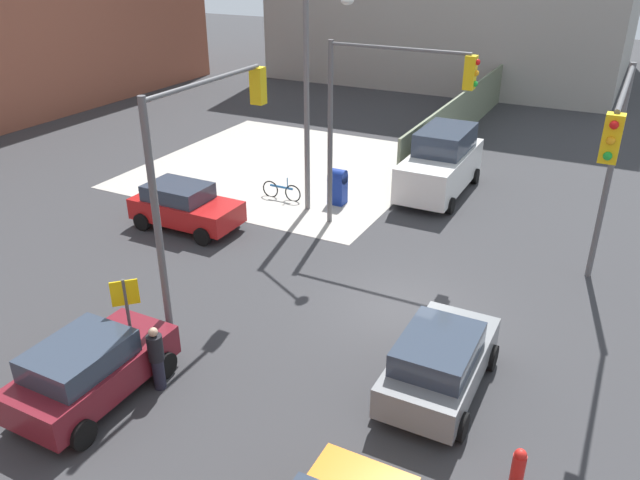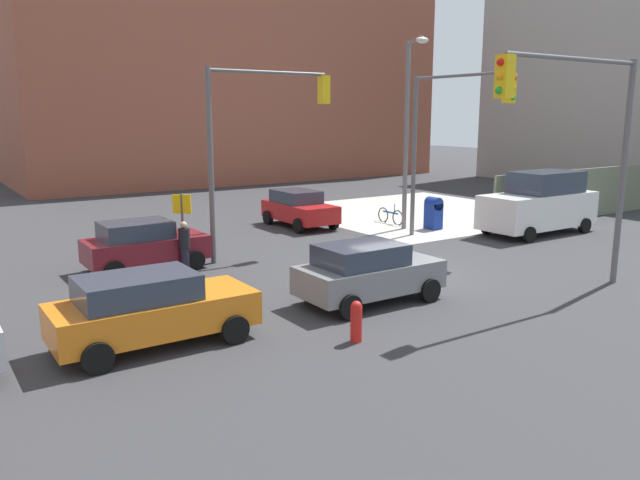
# 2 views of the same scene
# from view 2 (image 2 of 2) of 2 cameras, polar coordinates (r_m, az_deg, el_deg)

# --- Properties ---
(ground_plane) EXTENTS (120.00, 120.00, 0.00)m
(ground_plane) POSITION_cam_2_polar(r_m,az_deg,el_deg) (20.25, 7.45, -2.90)
(ground_plane) COLOR #333335
(sidewalk_corner) EXTENTS (12.00, 12.00, 0.01)m
(sidewalk_corner) POSITION_cam_2_polar(r_m,az_deg,el_deg) (32.72, 8.96, 2.54)
(sidewalk_corner) COLOR #ADA89E
(sidewalk_corner) RESTS_ON ground
(construction_fence) EXTENTS (21.50, 0.12, 2.40)m
(construction_fence) POSITION_cam_2_polar(r_m,az_deg,el_deg) (36.65, 26.69, 4.29)
(construction_fence) COLOR slate
(construction_fence) RESTS_ON ground
(building_warehouse_north) EXTENTS (32.00, 18.00, 14.70)m
(building_warehouse_north) POSITION_cam_2_polar(r_m,az_deg,el_deg) (53.50, -9.77, 13.80)
(building_warehouse_north) COLOR #93513D
(building_warehouse_north) RESTS_ON ground
(smokestack) EXTENTS (1.80, 1.80, 14.94)m
(smokestack) POSITION_cam_2_polar(r_m,az_deg,el_deg) (59.96, 8.14, 13.69)
(smokestack) COLOR brown
(smokestack) RESTS_ON ground
(traffic_signal_nw_corner) EXTENTS (4.89, 0.36, 6.50)m
(traffic_signal_nw_corner) POSITION_cam_2_polar(r_m,az_deg,el_deg) (21.82, -5.59, 10.37)
(traffic_signal_nw_corner) COLOR #59595B
(traffic_signal_nw_corner) RESTS_ON ground
(traffic_signal_se_corner) EXTENTS (5.76, 0.36, 6.50)m
(traffic_signal_se_corner) POSITION_cam_2_polar(r_m,az_deg,el_deg) (18.39, 22.80, 9.53)
(traffic_signal_se_corner) COLOR #59595B
(traffic_signal_se_corner) RESTS_ON ground
(traffic_signal_ne_corner) EXTENTS (0.36, 5.03, 6.50)m
(traffic_signal_ne_corner) POSITION_cam_2_polar(r_m,az_deg,el_deg) (24.62, 11.70, 10.32)
(traffic_signal_ne_corner) COLOR #59595B
(traffic_signal_ne_corner) RESTS_ON ground
(street_lamp_corner) EXTENTS (1.56, 2.37, 8.00)m
(street_lamp_corner) POSITION_cam_2_polar(r_m,az_deg,el_deg) (27.06, 8.09, 10.73)
(street_lamp_corner) COLOR slate
(street_lamp_corner) RESTS_ON ground
(warning_sign_two_way) EXTENTS (0.48, 0.48, 2.40)m
(warning_sign_two_way) POSITION_cam_2_polar(r_m,az_deg,el_deg) (21.31, -12.48, 2.14)
(warning_sign_two_way) COLOR #4C4C4C
(warning_sign_two_way) RESTS_ON ground
(mailbox_blue) EXTENTS (0.56, 0.64, 1.43)m
(mailbox_blue) POSITION_cam_2_polar(r_m,az_deg,el_deg) (27.84, 10.34, 2.53)
(mailbox_blue) COLOR navy
(mailbox_blue) RESTS_ON ground
(fire_hydrant) EXTENTS (0.26, 0.26, 0.94)m
(fire_hydrant) POSITION_cam_2_polar(r_m,az_deg,el_deg) (13.95, 3.34, -7.37)
(fire_hydrant) COLOR red
(fire_hydrant) RESTS_ON ground
(coupe_red) EXTENTS (2.02, 3.93, 1.62)m
(coupe_red) POSITION_cam_2_polar(r_m,az_deg,el_deg) (28.09, -1.94, 2.95)
(coupe_red) COLOR #B21919
(coupe_red) RESTS_ON ground
(sedan_maroon) EXTENTS (3.81, 2.02, 1.62)m
(sedan_maroon) POSITION_cam_2_polar(r_m,az_deg,el_deg) (20.94, -15.84, -0.41)
(sedan_maroon) COLOR maroon
(sedan_maroon) RESTS_ON ground
(coupe_gray) EXTENTS (3.94, 2.02, 1.62)m
(coupe_gray) POSITION_cam_2_polar(r_m,az_deg,el_deg) (16.72, 4.37, -2.93)
(coupe_gray) COLOR slate
(coupe_gray) RESTS_ON ground
(sedan_orange) EXTENTS (4.35, 2.02, 1.62)m
(sedan_orange) POSITION_cam_2_polar(r_m,az_deg,el_deg) (14.09, -15.26, -6.04)
(sedan_orange) COLOR orange
(sedan_orange) RESTS_ON ground
(van_white_delivery) EXTENTS (5.40, 2.32, 2.62)m
(van_white_delivery) POSITION_cam_2_polar(r_m,az_deg,el_deg) (27.93, 19.44, 3.16)
(van_white_delivery) COLOR white
(van_white_delivery) RESTS_ON ground
(pedestrian_crossing) EXTENTS (0.36, 0.36, 1.66)m
(pedestrian_crossing) POSITION_cam_2_polar(r_m,az_deg,el_deg) (20.28, -12.28, -0.56)
(pedestrian_crossing) COLOR black
(pedestrian_crossing) RESTS_ON ground
(bicycle_leaning_on_fence) EXTENTS (0.05, 1.75, 0.97)m
(bicycle_leaning_on_fence) POSITION_cam_2_polar(r_m,az_deg,el_deg) (29.11, 6.45, 2.19)
(bicycle_leaning_on_fence) COLOR black
(bicycle_leaning_on_fence) RESTS_ON ground
(bicycle_at_crosswalk) EXTENTS (1.75, 0.05, 0.97)m
(bicycle_at_crosswalk) POSITION_cam_2_polar(r_m,az_deg,el_deg) (22.10, -16.75, -1.16)
(bicycle_at_crosswalk) COLOR black
(bicycle_at_crosswalk) RESTS_ON ground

